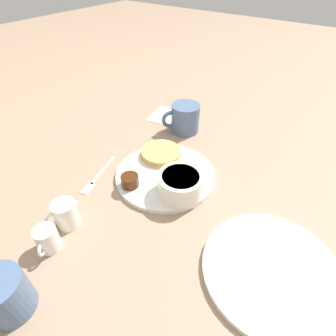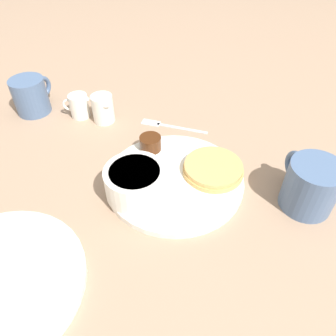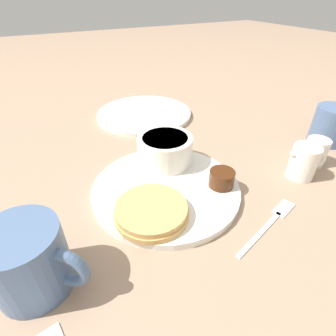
{
  "view_description": "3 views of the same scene",
  "coord_description": "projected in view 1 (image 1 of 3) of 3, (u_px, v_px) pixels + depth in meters",
  "views": [
    {
      "loc": [
        0.4,
        0.3,
        0.46
      ],
      "look_at": [
        -0.01,
        0.0,
        0.02
      ],
      "focal_mm": 28.0,
      "sensor_mm": 36.0,
      "label": 1
    },
    {
      "loc": [
        -0.23,
        0.36,
        0.43
      ],
      "look_at": [
        0.0,
        0.02,
        0.05
      ],
      "focal_mm": 35.0,
      "sensor_mm": 36.0,
      "label": 2
    },
    {
      "loc": [
        -0.16,
        -0.31,
        0.3
      ],
      "look_at": [
        0.01,
        0.01,
        0.04
      ],
      "focal_mm": 28.0,
      "sensor_mm": 36.0,
      "label": 3
    }
  ],
  "objects": [
    {
      "name": "plate",
      "position": [
        165.0,
        175.0,
        0.68
      ],
      "size": [
        0.25,
        0.25,
        0.01
      ],
      "color": "white",
      "rests_on": "ground_plane"
    },
    {
      "name": "creamer_pitcher_far",
      "position": [
        47.0,
        239.0,
        0.5
      ],
      "size": [
        0.06,
        0.04,
        0.06
      ],
      "color": "white",
      "rests_on": "ground_plane"
    },
    {
      "name": "napkin",
      "position": [
        164.0,
        115.0,
        0.92
      ],
      "size": [
        0.13,
        0.1,
        0.0
      ],
      "color": "white",
      "rests_on": "ground_plane"
    },
    {
      "name": "butter_ramekin",
      "position": [
        178.0,
        195.0,
        0.59
      ],
      "size": [
        0.04,
        0.04,
        0.04
      ],
      "color": "white",
      "rests_on": "plate"
    },
    {
      "name": "far_plate",
      "position": [
        272.0,
        270.0,
        0.48
      ],
      "size": [
        0.25,
        0.25,
        0.01
      ],
      "color": "white",
      "rests_on": "ground_plane"
    },
    {
      "name": "syrup_cup",
      "position": [
        130.0,
        181.0,
        0.63
      ],
      "size": [
        0.04,
        0.04,
        0.03
      ],
      "color": "#47230F",
      "rests_on": "plate"
    },
    {
      "name": "pancake_stack",
      "position": [
        161.0,
        153.0,
        0.72
      ],
      "size": [
        0.11,
        0.11,
        0.02
      ],
      "color": "tan",
      "rests_on": "plate"
    },
    {
      "name": "ground_plane",
      "position": [
        165.0,
        176.0,
        0.68
      ],
      "size": [
        4.0,
        4.0,
        0.0
      ],
      "primitive_type": "plane",
      "color": "#9E7F66"
    },
    {
      "name": "fork",
      "position": [
        96.0,
        178.0,
        0.67
      ],
      "size": [
        0.15,
        0.06,
        0.0
      ],
      "color": "silver",
      "rests_on": "ground_plane"
    },
    {
      "name": "second_mug",
      "position": [
        3.0,
        295.0,
        0.41
      ],
      "size": [
        0.08,
        0.11,
        0.08
      ],
      "color": "slate",
      "rests_on": "ground_plane"
    },
    {
      "name": "creamer_pitcher_near",
      "position": [
        66.0,
        214.0,
        0.54
      ],
      "size": [
        0.07,
        0.05,
        0.07
      ],
      "color": "white",
      "rests_on": "ground_plane"
    },
    {
      "name": "bowl",
      "position": [
        180.0,
        184.0,
        0.6
      ],
      "size": [
        0.1,
        0.1,
        0.05
      ],
      "color": "white",
      "rests_on": "plate"
    },
    {
      "name": "coffee_mug",
      "position": [
        184.0,
        118.0,
        0.82
      ],
      "size": [
        0.11,
        0.1,
        0.09
      ],
      "color": "slate",
      "rests_on": "ground_plane"
    }
  ]
}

